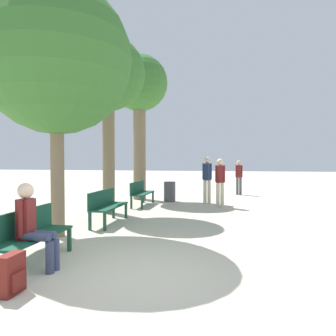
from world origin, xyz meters
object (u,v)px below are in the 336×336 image
object	(u,v)px
bench_row_2	(140,191)
backpack	(12,274)
pedestrian_far	(239,175)
person_seated	(33,224)
tree_row_2	(139,88)
bench_row_1	(106,204)
tree_row_1	(108,77)
pedestrian_near	(207,177)
trash_bin	(170,192)
bench_row_0	(29,232)
pedestrian_mid	(220,179)
tree_row_0	(56,60)

from	to	relation	value
bench_row_2	backpack	distance (m)	7.65
pedestrian_far	person_seated	bearing A→B (deg)	-106.69
tree_row_2	person_seated	distance (m)	9.45
bench_row_1	tree_row_1	world-z (taller)	tree_row_1
pedestrian_near	tree_row_1	bearing A→B (deg)	-136.23
pedestrian_far	bench_row_2	bearing A→B (deg)	-129.90
tree_row_2	person_seated	size ratio (longest dim) A/B	4.53
pedestrian_near	bench_row_1	bearing A→B (deg)	-118.15
tree_row_1	backpack	bearing A→B (deg)	-80.48
bench_row_1	tree_row_1	distance (m)	4.00
person_seated	trash_bin	xyz separation A→B (m)	(0.59, 8.12, -0.31)
bench_row_0	bench_row_2	xyz separation A→B (m)	(0.00, 6.57, 0.00)
bench_row_0	pedestrian_near	distance (m)	7.92
tree_row_1	pedestrian_mid	xyz separation A→B (m)	(3.32, 1.87, -3.19)
tree_row_2	backpack	distance (m)	10.40
person_seated	pedestrian_near	xyz separation A→B (m)	(2.06, 7.80, 0.30)
tree_row_0	backpack	size ratio (longest dim) A/B	10.81
bench_row_0	pedestrian_far	size ratio (longest dim) A/B	1.06
tree_row_0	pedestrian_mid	distance (m)	6.56
bench_row_2	pedestrian_near	world-z (taller)	pedestrian_near
tree_row_1	backpack	world-z (taller)	tree_row_1
bench_row_1	pedestrian_far	world-z (taller)	pedestrian_far
backpack	pedestrian_mid	xyz separation A→B (m)	(2.32, 7.79, 0.71)
tree_row_1	pedestrian_near	bearing A→B (deg)	43.77
bench_row_0	pedestrian_far	world-z (taller)	pedestrian_far
bench_row_0	tree_row_2	world-z (taller)	tree_row_2
trash_bin	bench_row_0	bearing A→B (deg)	-95.91
bench_row_2	pedestrian_mid	distance (m)	2.83
bench_row_1	person_seated	distance (m)	3.54
tree_row_0	tree_row_2	world-z (taller)	tree_row_2
person_seated	pedestrian_near	size ratio (longest dim) A/B	0.75
tree_row_0	pedestrian_mid	size ratio (longest dim) A/B	3.22
backpack	trash_bin	distance (m)	8.95
bench_row_2	pedestrian_mid	size ratio (longest dim) A/B	1.00
tree_row_2	pedestrian_far	size ratio (longest dim) A/B	3.73
bench_row_2	pedestrian_far	distance (m)	5.53
person_seated	pedestrian_mid	size ratio (longest dim) A/B	0.78
tree_row_1	person_seated	distance (m)	6.21
pedestrian_near	bench_row_0	bearing A→B (deg)	-106.83
tree_row_2	pedestrian_near	bearing A→B (deg)	-15.89
bench_row_2	trash_bin	bearing A→B (deg)	58.11
bench_row_1	tree_row_0	bearing A→B (deg)	-109.92
tree_row_1	person_seated	size ratio (longest dim) A/B	4.11
bench_row_2	tree_row_0	distance (m)	5.78
bench_row_2	pedestrian_mid	bearing A→B (deg)	3.33
person_seated	backpack	size ratio (longest dim) A/B	2.62
tree_row_0	person_seated	size ratio (longest dim) A/B	4.12
bench_row_0	person_seated	world-z (taller)	person_seated
pedestrian_mid	pedestrian_far	bearing A→B (deg)	79.55
pedestrian_near	pedestrian_far	distance (m)	3.48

